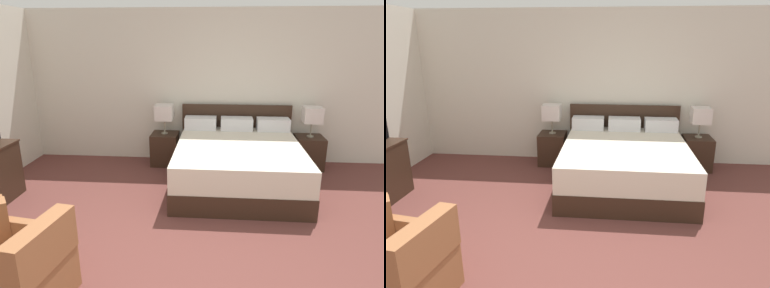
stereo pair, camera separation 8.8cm
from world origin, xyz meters
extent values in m
cube|color=silver|center=(0.00, 3.51, 1.27)|extent=(7.01, 0.06, 2.55)
cube|color=#332116|center=(0.63, 2.36, 0.14)|extent=(1.77, 2.06, 0.28)
cube|color=beige|center=(0.63, 2.36, 0.45)|extent=(1.75, 2.04, 0.34)
cube|color=#332116|center=(0.63, 3.41, 0.50)|extent=(1.84, 0.05, 1.00)
cube|color=silver|center=(0.04, 3.22, 0.72)|extent=(0.52, 0.28, 0.20)
cube|color=silver|center=(0.63, 3.22, 0.72)|extent=(0.52, 0.28, 0.20)
cube|color=silver|center=(1.23, 3.22, 0.72)|extent=(0.52, 0.28, 0.20)
cube|color=#332116|center=(-0.56, 3.19, 0.27)|extent=(0.44, 0.46, 0.53)
cube|color=black|center=(-0.56, 2.96, 0.32)|extent=(0.38, 0.01, 0.23)
cube|color=#332116|center=(1.83, 3.19, 0.27)|extent=(0.44, 0.46, 0.53)
cube|color=black|center=(1.83, 2.96, 0.32)|extent=(0.38, 0.01, 0.23)
cylinder|color=gray|center=(-0.56, 3.19, 0.54)|extent=(0.11, 0.11, 0.02)
cylinder|color=gray|center=(-0.56, 3.19, 0.66)|extent=(0.02, 0.02, 0.22)
cube|color=silver|center=(-0.56, 3.19, 0.90)|extent=(0.29, 0.29, 0.25)
cylinder|color=gray|center=(1.83, 3.19, 0.54)|extent=(0.11, 0.11, 0.02)
cylinder|color=gray|center=(1.83, 3.19, 0.66)|extent=(0.02, 0.02, 0.22)
cube|color=silver|center=(1.83, 3.19, 0.90)|extent=(0.29, 0.29, 0.25)
cube|color=#935B38|center=(-1.63, 0.34, 0.49)|extent=(0.45, 0.55, 0.18)
cube|color=#935B38|center=(-1.20, -0.18, 0.20)|extent=(0.77, 0.77, 0.40)
cube|color=#935B38|center=(-0.94, -0.22, 0.58)|extent=(0.26, 0.70, 0.36)
cube|color=#935B38|center=(-1.16, 0.11, 0.49)|extent=(0.63, 0.18, 0.18)
camera|label=1|loc=(0.35, -2.32, 2.05)|focal=32.00mm
camera|label=2|loc=(0.44, -2.31, 2.05)|focal=32.00mm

